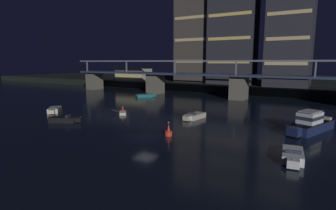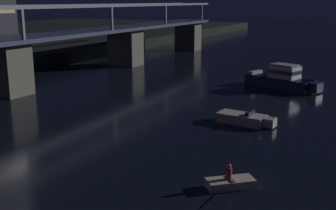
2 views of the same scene
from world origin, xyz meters
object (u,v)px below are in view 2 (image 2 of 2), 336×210
river_bridge (5,56)px  dinghy_with_paddler (230,183)px  cabin_cruiser_near_left (282,79)px  speedboat_mid_right (244,119)px

river_bridge → dinghy_with_paddler: size_ratio=37.90×
cabin_cruiser_near_left → river_bridge: bearing=123.3°
speedboat_mid_right → dinghy_with_paddler: size_ratio=1.94×
river_bridge → dinghy_with_paddler: river_bridge is taller
cabin_cruiser_near_left → speedboat_mid_right: cabin_cruiser_near_left is taller
river_bridge → cabin_cruiser_near_left: bearing=-56.7°
speedboat_mid_right → dinghy_with_paddler: (-12.34, -2.90, -0.14)m
river_bridge → dinghy_with_paddler: (-11.87, -28.88, -3.89)m
river_bridge → dinghy_with_paddler: 31.47m
river_bridge → speedboat_mid_right: 26.26m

